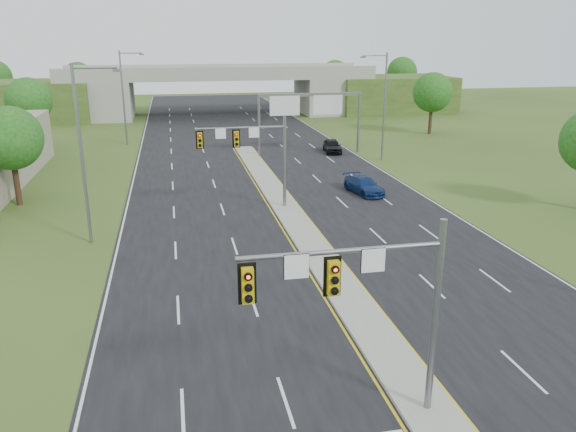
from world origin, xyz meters
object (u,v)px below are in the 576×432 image
(sign_gantry, at_px, (309,107))
(overpass, at_px, (219,94))
(signal_mast_far, at_px, (254,148))
(signal_mast_near, at_px, (372,294))
(car_far_c, at_px, (332,146))
(car_far_b, at_px, (364,185))

(sign_gantry, distance_m, overpass, 35.75)
(overpass, bearing_deg, sign_gantry, -79.21)
(signal_mast_far, height_order, sign_gantry, signal_mast_far)
(overpass, bearing_deg, signal_mast_near, -91.62)
(overpass, distance_m, car_far_c, 36.19)
(signal_mast_far, xyz_separation_m, sign_gantry, (8.95, 19.99, 0.51))
(sign_gantry, bearing_deg, car_far_b, -88.05)
(sign_gantry, bearing_deg, signal_mast_far, -114.11)
(signal_mast_near, bearing_deg, car_far_b, 71.07)
(signal_mast_far, relative_size, car_far_b, 1.51)
(overpass, bearing_deg, signal_mast_far, -92.35)
(signal_mast_near, xyz_separation_m, signal_mast_far, (0.00, 25.00, 0.00))
(sign_gantry, relative_size, car_far_b, 2.50)
(signal_mast_far, bearing_deg, overpass, 87.65)
(overpass, bearing_deg, car_far_b, -82.08)
(overpass, xyz_separation_m, car_far_c, (9.54, -34.80, -2.79))
(signal_mast_far, height_order, car_far_c, signal_mast_far)
(car_far_b, bearing_deg, overpass, 86.82)
(sign_gantry, bearing_deg, overpass, 100.79)
(signal_mast_far, relative_size, overpass, 0.09)
(signal_mast_near, bearing_deg, signal_mast_far, 90.00)
(sign_gantry, xyz_separation_m, car_far_c, (2.86, 0.28, -4.48))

